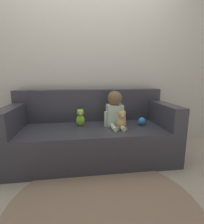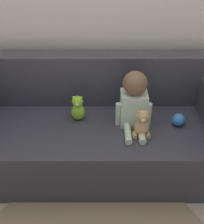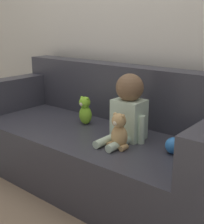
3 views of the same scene
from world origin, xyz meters
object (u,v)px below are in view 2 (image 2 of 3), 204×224
object	(u,v)px
couch	(95,131)
plush_toy_side	(77,108)
teddy_bear_brown	(141,124)
toy_ball	(177,120)
person_baby	(133,101)

from	to	relation	value
couch	plush_toy_side	xyz separation A→B (m)	(-0.14, -0.00, 0.22)
teddy_bear_brown	toy_ball	bearing A→B (deg)	24.49
couch	person_baby	bearing A→B (deg)	-10.27
teddy_bear_brown	plush_toy_side	xyz separation A→B (m)	(-0.47, 0.21, 0.00)
toy_ball	person_baby	bearing A→B (deg)	175.92
person_baby	toy_ball	distance (m)	0.38
plush_toy_side	couch	bearing A→B (deg)	0.58
person_baby	plush_toy_side	bearing A→B (deg)	173.24
person_baby	teddy_bear_brown	size ratio (longest dim) A/B	1.95
teddy_bear_brown	plush_toy_side	size ratio (longest dim) A/B	1.04
plush_toy_side	person_baby	bearing A→B (deg)	-6.76
couch	teddy_bear_brown	world-z (taller)	couch
teddy_bear_brown	toy_ball	size ratio (longest dim) A/B	2.26
couch	person_baby	xyz separation A→B (m)	(0.28, -0.05, 0.31)
toy_ball	teddy_bear_brown	bearing A→B (deg)	-155.51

